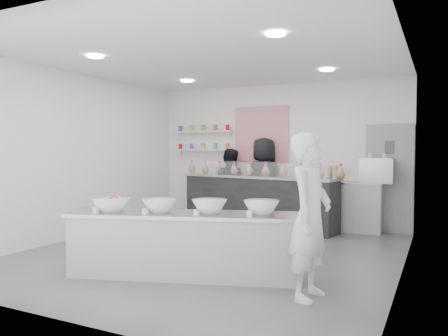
# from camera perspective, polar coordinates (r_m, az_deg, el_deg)

# --- Properties ---
(floor) EXTENTS (6.00, 6.00, 0.00)m
(floor) POSITION_cam_1_polar(r_m,az_deg,el_deg) (6.94, -1.66, -11.01)
(floor) COLOR #515156
(floor) RESTS_ON ground
(ceiling) EXTENTS (6.00, 6.00, 0.00)m
(ceiling) POSITION_cam_1_polar(r_m,az_deg,el_deg) (6.88, -1.69, 14.05)
(ceiling) COLOR white
(ceiling) RESTS_ON floor
(back_wall) EXTENTS (5.50, 0.00, 5.50)m
(back_wall) POSITION_cam_1_polar(r_m,az_deg,el_deg) (9.50, 6.89, 1.75)
(back_wall) COLOR white
(back_wall) RESTS_ON floor
(left_wall) EXTENTS (0.00, 6.00, 6.00)m
(left_wall) POSITION_cam_1_polar(r_m,az_deg,el_deg) (8.40, -18.46, 1.55)
(left_wall) COLOR white
(left_wall) RESTS_ON floor
(right_wall) EXTENTS (0.00, 6.00, 6.00)m
(right_wall) POSITION_cam_1_polar(r_m,az_deg,el_deg) (5.97, 22.32, 1.15)
(right_wall) COLOR white
(right_wall) RESTS_ON floor
(back_door) EXTENTS (0.88, 0.04, 2.10)m
(back_door) POSITION_cam_1_polar(r_m,az_deg,el_deg) (8.98, 20.78, -1.31)
(back_door) COLOR gray
(back_door) RESTS_ON floor
(pattern_panel) EXTENTS (1.25, 0.03, 1.20)m
(pattern_panel) POSITION_cam_1_polar(r_m,az_deg,el_deg) (9.60, 4.88, 4.46)
(pattern_panel) COLOR red
(pattern_panel) RESTS_ON back_wall
(jar_shelf_lower) EXTENTS (1.45, 0.22, 0.04)m
(jar_shelf_lower) POSITION_cam_1_polar(r_m,az_deg,el_deg) (10.13, -2.67, 2.38)
(jar_shelf_lower) COLOR silver
(jar_shelf_lower) RESTS_ON back_wall
(jar_shelf_upper) EXTENTS (1.45, 0.22, 0.04)m
(jar_shelf_upper) POSITION_cam_1_polar(r_m,az_deg,el_deg) (10.14, -2.68, 4.76)
(jar_shelf_upper) COLOR silver
(jar_shelf_upper) RESTS_ON back_wall
(preserve_jars) EXTENTS (1.45, 0.10, 0.56)m
(preserve_jars) POSITION_cam_1_polar(r_m,az_deg,el_deg) (10.11, -2.73, 3.97)
(preserve_jars) COLOR #E50009
(preserve_jars) RESTS_ON jar_shelf_lower
(downlight_0) EXTENTS (0.24, 0.24, 0.02)m
(downlight_0) POSITION_cam_1_polar(r_m,az_deg,el_deg) (6.88, -16.49, 13.79)
(downlight_0) COLOR white
(downlight_0) RESTS_ON ceiling
(downlight_1) EXTENTS (0.24, 0.24, 0.02)m
(downlight_1) POSITION_cam_1_polar(r_m,az_deg,el_deg) (5.43, 6.75, 16.97)
(downlight_1) COLOR white
(downlight_1) RESTS_ON ceiling
(downlight_2) EXTENTS (0.24, 0.24, 0.02)m
(downlight_2) POSITION_cam_1_polar(r_m,az_deg,el_deg) (8.93, -4.83, 11.24)
(downlight_2) COLOR white
(downlight_2) RESTS_ON ceiling
(downlight_3) EXTENTS (0.24, 0.24, 0.02)m
(downlight_3) POSITION_cam_1_polar(r_m,az_deg,el_deg) (7.87, 13.30, 12.37)
(downlight_3) COLOR white
(downlight_3) RESTS_ON ceiling
(prep_counter) EXTENTS (3.03, 1.57, 0.81)m
(prep_counter) POSITION_cam_1_polar(r_m,az_deg,el_deg) (5.65, -5.19, -9.93)
(prep_counter) COLOR #AAAAA5
(prep_counter) RESTS_ON floor
(back_bar) EXTENTS (3.51, 1.24, 1.07)m
(back_bar) POSITION_cam_1_polar(r_m,az_deg,el_deg) (9.13, 4.37, -4.34)
(back_bar) COLOR black
(back_bar) RESTS_ON floor
(sneeze_guard) EXTENTS (3.35, 0.62, 0.29)m
(sneeze_guard) POSITION_cam_1_polar(r_m,az_deg,el_deg) (8.82, 3.33, -0.14)
(sneeze_guard) COLOR white
(sneeze_guard) RESTS_ON back_bar
(espresso_ledge) EXTENTS (1.31, 0.42, 0.97)m
(espresso_ledge) POSITION_cam_1_polar(r_m,az_deg,el_deg) (8.95, 15.80, -4.87)
(espresso_ledge) COLOR #AAAAA5
(espresso_ledge) RESTS_ON floor
(espresso_machine) EXTENTS (0.60, 0.41, 0.46)m
(espresso_machine) POSITION_cam_1_polar(r_m,az_deg,el_deg) (8.80, 19.38, -0.36)
(espresso_machine) COLOR #93969E
(espresso_machine) RESTS_ON espresso_ledge
(cup_stacks) EXTENTS (0.24, 0.24, 0.32)m
(cup_stacks) POSITION_cam_1_polar(r_m,az_deg,el_deg) (8.95, 13.97, -0.71)
(cup_stacks) COLOR tan
(cup_stacks) RESTS_ON espresso_ledge
(prep_bowls) EXTENTS (2.44, 1.26, 0.18)m
(prep_bowls) POSITION_cam_1_polar(r_m,az_deg,el_deg) (5.57, -5.21, -4.96)
(prep_bowls) COLOR white
(prep_bowls) RESTS_ON prep_counter
(label_cards) EXTENTS (2.01, 0.04, 0.07)m
(label_cards) POSITION_cam_1_polar(r_m,az_deg,el_deg) (5.25, -9.77, -6.04)
(label_cards) COLOR white
(label_cards) RESTS_ON prep_counter
(cookie_bags) EXTENTS (3.73, 0.84, 0.29)m
(cookie_bags) POSITION_cam_1_polar(r_m,az_deg,el_deg) (9.07, 4.38, -0.09)
(cookie_bags) COLOR #D66481
(cookie_bags) RESTS_ON back_bar
(woman_prep) EXTENTS (0.49, 0.69, 1.80)m
(woman_prep) POSITION_cam_1_polar(r_m,az_deg,el_deg) (4.83, 11.18, -6.15)
(woman_prep) COLOR white
(woman_prep) RESTS_ON floor
(staff_left) EXTENTS (0.82, 0.65, 1.63)m
(staff_left) POSITION_cam_1_polar(r_m,az_deg,el_deg) (9.64, 0.70, -2.30)
(staff_left) COLOR black
(staff_left) RESTS_ON floor
(staff_right) EXTENTS (1.00, 0.73, 1.87)m
(staff_right) POSITION_cam_1_polar(r_m,az_deg,el_deg) (9.30, 5.22, -1.75)
(staff_right) COLOR black
(staff_right) RESTS_ON floor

